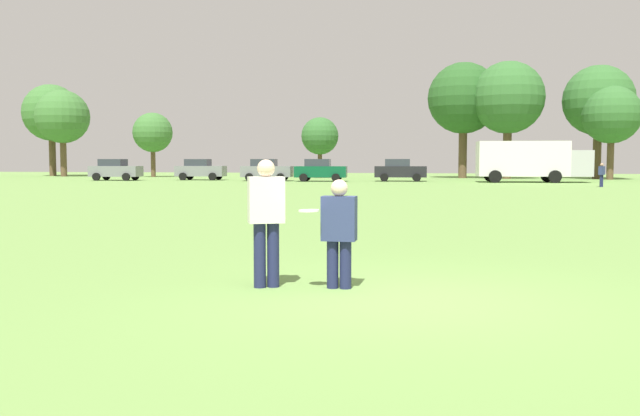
{
  "coord_description": "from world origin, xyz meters",
  "views": [
    {
      "loc": [
        0.47,
        -8.27,
        1.72
      ],
      "look_at": [
        -1.62,
        3.02,
        0.9
      ],
      "focal_mm": 37.97,
      "sensor_mm": 36.0,
      "label": 1
    }
  ],
  "objects_px": {
    "parked_car_near_left": "(115,170)",
    "parked_car_near_right": "(400,170)",
    "player_defender": "(339,228)",
    "parked_car_mid_right": "(320,170)",
    "frisbee": "(309,211)",
    "player_thrower": "(266,215)",
    "bystander_sideline_watcher": "(267,172)",
    "bystander_field_marshal": "(602,173)",
    "parked_car_center": "(266,170)",
    "parked_car_mid_left": "(200,169)",
    "box_truck": "(530,160)"
  },
  "relations": [
    {
      "from": "parked_car_near_left",
      "to": "parked_car_near_right",
      "type": "relative_size",
      "value": 1.0
    },
    {
      "from": "player_defender",
      "to": "parked_car_mid_right",
      "type": "relative_size",
      "value": 0.34
    },
    {
      "from": "frisbee",
      "to": "player_thrower",
      "type": "bearing_deg",
      "value": 165.15
    },
    {
      "from": "player_defender",
      "to": "bystander_sideline_watcher",
      "type": "bearing_deg",
      "value": 106.3
    },
    {
      "from": "player_thrower",
      "to": "parked_car_near_right",
      "type": "distance_m",
      "value": 46.91
    },
    {
      "from": "player_thrower",
      "to": "player_defender",
      "type": "bearing_deg",
      "value": 5.66
    },
    {
      "from": "bystander_sideline_watcher",
      "to": "bystander_field_marshal",
      "type": "xyz_separation_m",
      "value": [
        22.65,
        -1.6,
        -0.01
      ]
    },
    {
      "from": "parked_car_center",
      "to": "bystander_sideline_watcher",
      "type": "xyz_separation_m",
      "value": [
        1.94,
        -7.06,
        -0.05
      ]
    },
    {
      "from": "parked_car_near_right",
      "to": "bystander_field_marshal",
      "type": "bearing_deg",
      "value": -35.32
    },
    {
      "from": "frisbee",
      "to": "parked_car_mid_left",
      "type": "height_order",
      "value": "parked_car_mid_left"
    },
    {
      "from": "parked_car_near_left",
      "to": "bystander_field_marshal",
      "type": "xyz_separation_m",
      "value": [
        37.58,
        -7.5,
        -0.06
      ]
    },
    {
      "from": "parked_car_mid_right",
      "to": "bystander_field_marshal",
      "type": "xyz_separation_m",
      "value": [
        19.92,
        -8.15,
        -0.06
      ]
    },
    {
      "from": "player_defender",
      "to": "parked_car_center",
      "type": "height_order",
      "value": "parked_car_center"
    },
    {
      "from": "parked_car_near_left",
      "to": "parked_car_mid_right",
      "type": "height_order",
      "value": "same"
    },
    {
      "from": "frisbee",
      "to": "box_truck",
      "type": "bearing_deg",
      "value": 79.83
    },
    {
      "from": "box_truck",
      "to": "bystander_field_marshal",
      "type": "relative_size",
      "value": 5.63
    },
    {
      "from": "frisbee",
      "to": "parked_car_center",
      "type": "xyz_separation_m",
      "value": [
        -12.93,
        46.12,
        -0.14
      ]
    },
    {
      "from": "parked_car_mid_left",
      "to": "player_defender",
      "type": "bearing_deg",
      "value": -67.45
    },
    {
      "from": "player_thrower",
      "to": "box_truck",
      "type": "bearing_deg",
      "value": 79.05
    },
    {
      "from": "parked_car_mid_right",
      "to": "parked_car_near_right",
      "type": "distance_m",
      "value": 6.52
    },
    {
      "from": "parked_car_near_left",
      "to": "box_truck",
      "type": "height_order",
      "value": "box_truck"
    },
    {
      "from": "parked_car_center",
      "to": "parked_car_mid_right",
      "type": "relative_size",
      "value": 1.0
    },
    {
      "from": "frisbee",
      "to": "parked_car_near_left",
      "type": "distance_m",
      "value": 51.89
    },
    {
      "from": "parked_car_near_left",
      "to": "parked_car_center",
      "type": "height_order",
      "value": "same"
    },
    {
      "from": "frisbee",
      "to": "box_truck",
      "type": "xyz_separation_m",
      "value": [
        8.25,
        45.99,
        0.69
      ]
    },
    {
      "from": "parked_car_mid_left",
      "to": "parked_car_near_left",
      "type": "bearing_deg",
      "value": -160.29
    },
    {
      "from": "player_defender",
      "to": "parked_car_mid_right",
      "type": "distance_m",
      "value": 46.15
    },
    {
      "from": "parked_car_mid_left",
      "to": "parked_car_near_right",
      "type": "xyz_separation_m",
      "value": [
        17.3,
        -0.3,
        0.0
      ]
    },
    {
      "from": "frisbee",
      "to": "parked_car_near_right",
      "type": "xyz_separation_m",
      "value": [
        -1.9,
        47.06,
        -0.14
      ]
    },
    {
      "from": "frisbee",
      "to": "parked_car_center",
      "type": "bearing_deg",
      "value": 105.66
    },
    {
      "from": "bystander_sideline_watcher",
      "to": "bystander_field_marshal",
      "type": "height_order",
      "value": "bystander_sideline_watcher"
    },
    {
      "from": "frisbee",
      "to": "box_truck",
      "type": "distance_m",
      "value": 46.73
    },
    {
      "from": "parked_car_mid_left",
      "to": "bystander_field_marshal",
      "type": "xyz_separation_m",
      "value": [
        30.86,
        -9.91,
        -0.06
      ]
    },
    {
      "from": "parked_car_center",
      "to": "bystander_sideline_watcher",
      "type": "height_order",
      "value": "parked_car_center"
    },
    {
      "from": "parked_car_near_left",
      "to": "parked_car_mid_left",
      "type": "xyz_separation_m",
      "value": [
        6.72,
        2.41,
        0.0
      ]
    },
    {
      "from": "parked_car_near_right",
      "to": "bystander_field_marshal",
      "type": "relative_size",
      "value": 2.81
    },
    {
      "from": "parked_car_mid_left",
      "to": "parked_car_center",
      "type": "xyz_separation_m",
      "value": [
        6.27,
        -1.24,
        0.0
      ]
    },
    {
      "from": "parked_car_near_left",
      "to": "box_truck",
      "type": "xyz_separation_m",
      "value": [
        34.17,
        1.04,
        0.83
      ]
    },
    {
      "from": "parked_car_center",
      "to": "parked_car_near_right",
      "type": "height_order",
      "value": "same"
    },
    {
      "from": "frisbee",
      "to": "bystander_sideline_watcher",
      "type": "xyz_separation_m",
      "value": [
        -10.99,
        39.06,
        -0.19
      ]
    },
    {
      "from": "box_truck",
      "to": "parked_car_mid_right",
      "type": "bearing_deg",
      "value": -178.65
    },
    {
      "from": "parked_car_near_left",
      "to": "parked_car_mid_left",
      "type": "relative_size",
      "value": 1.0
    },
    {
      "from": "player_thrower",
      "to": "bystander_field_marshal",
      "type": "bearing_deg",
      "value": 71.78
    },
    {
      "from": "parked_car_near_left",
      "to": "player_defender",
      "type": "bearing_deg",
      "value": -59.54
    },
    {
      "from": "parked_car_near_left",
      "to": "box_truck",
      "type": "distance_m",
      "value": 34.2
    },
    {
      "from": "player_thrower",
      "to": "frisbee",
      "type": "bearing_deg",
      "value": -14.85
    },
    {
      "from": "player_thrower",
      "to": "player_defender",
      "type": "relative_size",
      "value": 1.18
    },
    {
      "from": "parked_car_mid_right",
      "to": "player_defender",
      "type": "bearing_deg",
      "value": -79.24
    },
    {
      "from": "player_thrower",
      "to": "parked_car_mid_left",
      "type": "height_order",
      "value": "parked_car_mid_left"
    },
    {
      "from": "parked_car_mid_right",
      "to": "box_truck",
      "type": "bearing_deg",
      "value": 1.35
    }
  ]
}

